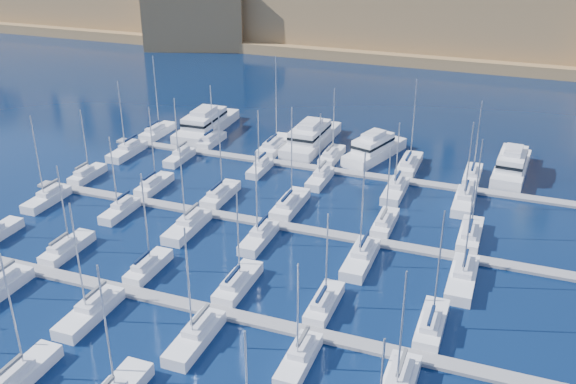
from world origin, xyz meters
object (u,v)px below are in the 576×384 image
at_px(motor_yacht_b, 311,137).
at_px(motor_yacht_d, 512,165).
at_px(motor_yacht_a, 206,123).
at_px(motor_yacht_c, 374,149).
at_px(sailboat_2, 21,375).

height_order(motor_yacht_b, motor_yacht_d, same).
distance_m(motor_yacht_a, motor_yacht_b, 22.16).
relative_size(motor_yacht_b, motor_yacht_d, 1.17).
bearing_deg(motor_yacht_d, motor_yacht_b, 177.81).
bearing_deg(motor_yacht_c, motor_yacht_b, 171.84).
relative_size(motor_yacht_a, motor_yacht_d, 1.20).
bearing_deg(motor_yacht_b, motor_yacht_c, -8.16).
xyz_separation_m(motor_yacht_c, motor_yacht_d, (23.48, 0.42, 0.00)).
distance_m(sailboat_2, motor_yacht_a, 73.53).
distance_m(motor_yacht_c, motor_yacht_d, 23.49).
xyz_separation_m(sailboat_2, motor_yacht_c, (17.86, 69.51, 0.98)).
height_order(motor_yacht_b, motor_yacht_c, same).
relative_size(motor_yacht_c, motor_yacht_d, 0.97).
xyz_separation_m(sailboat_2, motor_yacht_a, (-16.87, 71.56, 0.98)).
relative_size(motor_yacht_b, motor_yacht_c, 1.20).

